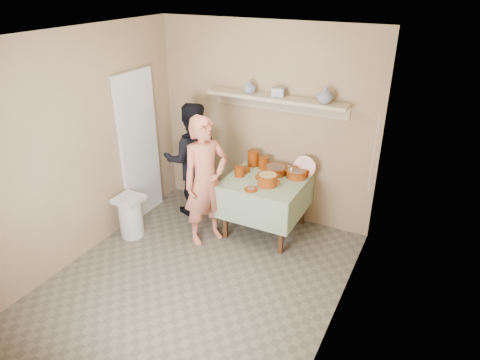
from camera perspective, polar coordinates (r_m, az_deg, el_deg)
The scene contains 22 objects.
ground at distance 4.92m, azimuth -5.67°, elevation -13.11°, with size 3.50×3.50×0.00m, color #655E50.
tile_panel at distance 5.86m, azimuth -13.30°, elevation 4.34°, with size 0.06×0.70×2.00m, color silver.
plate_stack_a at distance 5.70m, azimuth 1.79°, elevation 2.93°, with size 0.15×0.15×0.21m, color #752503.
plate_stack_b at distance 5.62m, azimuth 3.15°, elevation 2.30°, with size 0.13×0.13×0.16m, color #752503.
bowl_stack at distance 5.40m, azimuth -0.05°, elevation 1.13°, with size 0.12×0.12×0.12m, color #752503.
empty_bowl at distance 5.54m, azimuth 0.54°, elevation 1.36°, with size 0.16×0.16×0.05m, color #752503.
propped_lid at distance 5.45m, azimuth 8.60°, elevation 1.72°, with size 0.28×0.28×0.02m, color #752503.
vase_right at distance 5.13m, azimuth 11.31°, elevation 11.08°, with size 0.19×0.19×0.20m, color navy.
vase_left at distance 5.47m, azimuth 1.27°, elevation 12.35°, with size 0.16×0.16×0.17m, color navy.
ceramic_box at distance 5.34m, azimuth 5.08°, elevation 11.56°, with size 0.15×0.11×0.11m, color navy.
person_cook at distance 5.18m, azimuth -4.60°, elevation -0.18°, with size 0.60×0.39×1.64m, color #D2735A.
person_helper at distance 5.87m, azimuth -6.40°, elevation 2.74°, with size 0.77×0.60×1.59m, color black.
room_shell at distance 4.11m, azimuth -6.65°, elevation 4.61°, with size 3.04×3.54×2.62m.
serving_table at distance 5.42m, azimuth 3.48°, elevation -0.94°, with size 0.97×0.97×0.76m.
cazuela_meat_a at distance 5.49m, azimuth 4.78°, elevation 1.42°, with size 0.30×0.30×0.10m.
cazuela_meat_b at distance 5.42m, azimuth 7.53°, elevation 0.95°, with size 0.28×0.28×0.10m.
ladle at distance 5.39m, azimuth 6.92°, elevation 1.42°, with size 0.08×0.26×0.19m.
cazuela_rice at distance 5.17m, azimuth 3.69°, elevation 0.15°, with size 0.33×0.25×0.14m.
front_plate at distance 5.08m, azimuth 1.49°, elevation -1.23°, with size 0.16×0.16×0.03m.
wall_shelf at distance 5.39m, azimuth 4.91°, elevation 10.61°, with size 1.80×0.25×0.21m.
trash_bin at distance 5.66m, azimuth -14.35°, elevation -4.68°, with size 0.32×0.32×0.56m.
electrical_cord at distance 5.05m, azimuth 17.40°, elevation 3.32°, with size 0.01×0.05×0.90m.
Camera 1 is at (2.14, -3.17, 3.10)m, focal length 32.00 mm.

